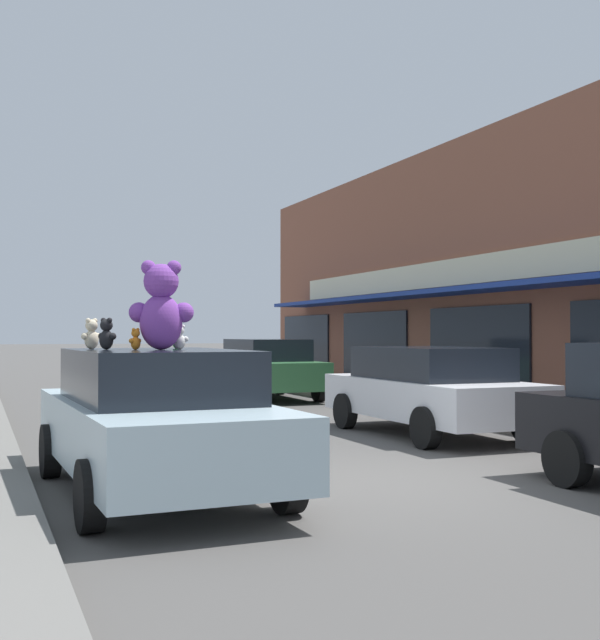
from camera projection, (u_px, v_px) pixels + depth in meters
The scene contains 10 objects.
ground_plane at pixel (386, 480), 9.39m from camera, with size 260.00×260.00×0.00m, color #514F4C.
plush_art_car at pixel (156, 418), 8.61m from camera, with size 2.15×4.74×1.54m.
teddy_bear_giant at pixel (161, 307), 8.62m from camera, with size 0.73×0.51×0.96m.
teddy_bear_orange at pixel (136, 339), 8.51m from camera, with size 0.17×0.15×0.23m.
teddy_bear_cream at pixel (91, 334), 8.91m from camera, with size 0.25×0.21×0.35m.
teddy_bear_green at pixel (176, 339), 9.40m from camera, with size 0.13×0.17×0.23m.
teddy_bear_white at pixel (179, 337), 8.79m from camera, with size 0.21×0.14×0.27m.
teddy_bear_black at pixel (107, 334), 8.66m from camera, with size 0.22×0.25×0.35m.
parked_car_far_center at pixel (429, 388), 13.55m from camera, with size 2.03×4.51×1.49m.
parked_car_far_right at pixel (267, 367), 21.12m from camera, with size 2.00×4.52×1.57m.
Camera 1 is at (-4.47, -8.35, 1.72)m, focal length 45.00 mm.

